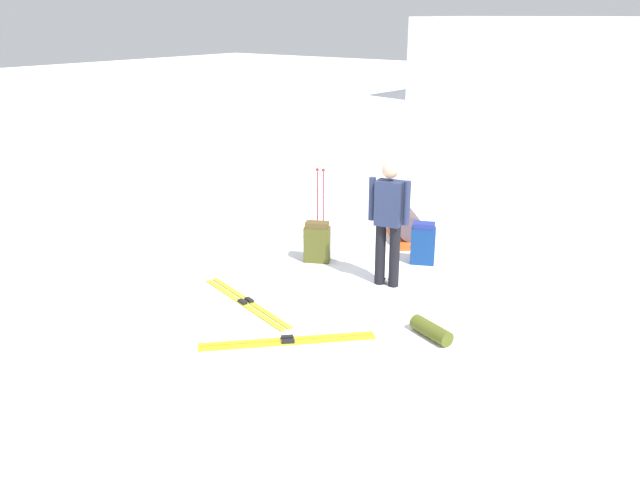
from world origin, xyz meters
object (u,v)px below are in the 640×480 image
(ski_pair_far, at_px, (246,302))
(ski_poles_planted_near, at_px, (320,202))
(backpack_large_dark, at_px, (317,242))
(ski_pair_near, at_px, (288,341))
(backpack_bright, at_px, (423,244))
(gear_sled, at_px, (407,227))
(skier_standing, at_px, (389,217))
(sleeping_mat_rolled, at_px, (431,330))
(ski_poles_planted_far, at_px, (388,234))

(ski_pair_far, relative_size, ski_poles_planted_near, 1.50)
(ski_pair_far, distance_m, backpack_large_dark, 1.77)
(ski_poles_planted_near, bearing_deg, ski_pair_near, -59.42)
(backpack_bright, xyz_separation_m, gear_sled, (-0.71, 0.76, -0.08))
(skier_standing, relative_size, backpack_large_dark, 2.78)
(ski_poles_planted_near, bearing_deg, gear_sled, 44.02)
(ski_pair_far, xyz_separation_m, gear_sled, (0.40, 3.37, 0.21))
(ski_poles_planted_near, bearing_deg, sleeping_mat_rolled, -31.75)
(skier_standing, relative_size, backpack_bright, 2.72)
(ski_pair_far, distance_m, sleeping_mat_rolled, 2.39)
(backpack_large_dark, distance_m, backpack_bright, 1.55)
(ski_poles_planted_near, bearing_deg, ski_pair_far, -75.65)
(backpack_large_dark, xyz_separation_m, ski_poles_planted_near, (-0.43, 0.65, 0.39))
(skier_standing, xyz_separation_m, sleeping_mat_rolled, (1.21, -1.02, -0.86))
(backpack_bright, bearing_deg, backpack_large_dark, -145.95)
(ski_poles_planted_near, distance_m, ski_poles_planted_far, 1.85)
(ski_pair_near, xyz_separation_m, ski_pair_far, (-1.09, 0.48, 0.00))
(ski_pair_far, distance_m, ski_poles_planted_far, 2.09)
(ski_pair_near, xyz_separation_m, backpack_large_dark, (-1.27, 2.22, 0.29))
(ski_pair_far, distance_m, backpack_bright, 2.85)
(ski_pair_near, bearing_deg, backpack_large_dark, 119.73)
(backpack_large_dark, height_order, backpack_bright, backpack_bright)
(ski_pair_near, xyz_separation_m, ski_poles_planted_near, (-1.70, 2.87, 0.68))
(backpack_large_dark, height_order, ski_poles_planted_far, ski_poles_planted_far)
(ski_pair_far, bearing_deg, sleeping_mat_rolled, 14.00)
(ski_pair_far, bearing_deg, skier_standing, 55.27)
(backpack_large_dark, bearing_deg, gear_sled, 70.40)
(backpack_large_dark, relative_size, gear_sled, 0.57)
(skier_standing, bearing_deg, backpack_bright, 90.08)
(ski_poles_planted_far, bearing_deg, sleeping_mat_rolled, -40.78)
(gear_sled, bearing_deg, ski_pair_far, -96.77)
(ski_pair_near, relative_size, backpack_bright, 2.45)
(ski_pair_near, relative_size, sleeping_mat_rolled, 2.79)
(backpack_bright, distance_m, ski_poles_planted_far, 1.04)
(backpack_bright, bearing_deg, gear_sled, 132.79)
(ski_pair_far, bearing_deg, backpack_bright, 67.03)
(ski_pair_far, bearing_deg, gear_sled, 83.23)
(ski_pair_near, bearing_deg, ski_poles_planted_near, 120.58)
(ski_pair_near, bearing_deg, ski_poles_planted_far, 90.08)
(ski_pair_far, height_order, ski_poles_planted_near, ski_poles_planted_near)
(ski_pair_near, relative_size, ski_poles_planted_near, 1.24)
(sleeping_mat_rolled, bearing_deg, skier_standing, 139.97)
(skier_standing, xyz_separation_m, ski_pair_far, (-1.11, -1.60, -0.94))
(backpack_large_dark, xyz_separation_m, sleeping_mat_rolled, (2.50, -1.16, -0.21))
(skier_standing, xyz_separation_m, ski_pair_near, (-0.02, -2.08, -0.94))
(ski_poles_planted_far, height_order, gear_sled, ski_poles_planted_far)
(gear_sled, bearing_deg, skier_standing, -68.27)
(ski_pair_near, xyz_separation_m, sleeping_mat_rolled, (1.23, 1.06, 0.08))
(backpack_bright, bearing_deg, ski_poles_planted_far, -91.31)
(ski_poles_planted_far, xyz_separation_m, sleeping_mat_rolled, (1.24, -1.07, -0.62))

